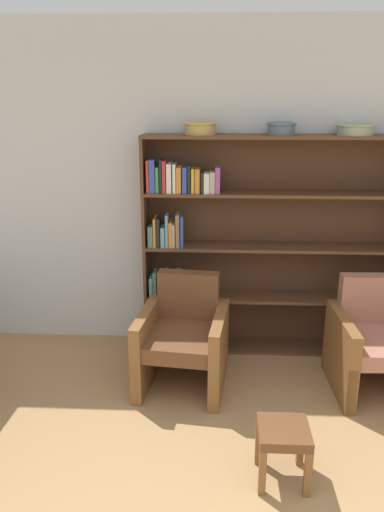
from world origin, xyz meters
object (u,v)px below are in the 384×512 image
(bowl_slate, at_px, (200,127))
(bowl_copper, at_px, (355,129))
(bowl_olive, at_px, (281,128))
(bookshelf, at_px, (252,247))
(armchair_cushioned, at_px, (377,342))
(armchair_leather, at_px, (183,338))
(footstool, at_px, (283,439))

(bowl_slate, height_order, bowl_copper, bowl_slate)
(bowl_olive, bearing_deg, bowl_slate, 180.00)
(bookshelf, xyz_separation_m, bowl_copper, (0.76, -0.02, 0.98))
(bowl_slate, height_order, armchair_cushioned, bowl_slate)
(bowl_olive, xyz_separation_m, armchair_leather, (-0.73, -0.59, -1.53))
(bookshelf, xyz_separation_m, armchair_cushioned, (0.91, -0.62, -0.55))
(bookshelf, bearing_deg, armchair_cushioned, -34.01)
(bookshelf, bearing_deg, bowl_copper, -1.73)
(armchair_cushioned, bearing_deg, bowl_slate, -25.84)
(bowl_slate, relative_size, bowl_olive, 1.11)
(bookshelf, xyz_separation_m, footstool, (0.09, -1.64, -0.65))
(bookshelf, height_order, bowl_olive, bowl_olive)
(bowl_olive, bearing_deg, armchair_leather, -141.04)
(armchair_leather, height_order, footstool, armchair_leather)
(bowl_olive, xyz_separation_m, armchair_cushioned, (0.72, -0.59, -1.53))
(bowl_olive, distance_m, bowl_copper, 0.57)
(bowl_slate, xyz_separation_m, bowl_olive, (0.63, 0.00, -0.00))
(bowl_olive, relative_size, armchair_leather, 0.28)
(bowl_slate, bearing_deg, bowl_olive, 0.00)
(bowl_olive, height_order, armchair_leather, bowl_olive)
(footstool, bearing_deg, armchair_cushioned, 51.22)
(armchair_cushioned, bearing_deg, footstool, 48.97)
(armchair_cushioned, bearing_deg, bowl_olive, -41.50)
(footstool, bearing_deg, bowl_copper, 67.55)
(bowl_slate, distance_m, footstool, 2.36)
(armchair_cushioned, distance_m, footstool, 1.31)
(footstool, bearing_deg, bowl_slate, 108.36)
(bowl_copper, bearing_deg, bowl_olive, 180.00)
(bookshelf, xyz_separation_m, bowl_slate, (-0.44, -0.02, 0.98))
(bookshelf, height_order, armchair_leather, bookshelf)
(bowl_slate, relative_size, armchair_cushioned, 0.31)
(bowl_copper, relative_size, armchair_leather, 0.36)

